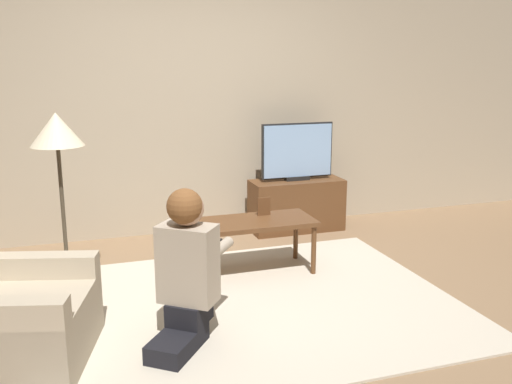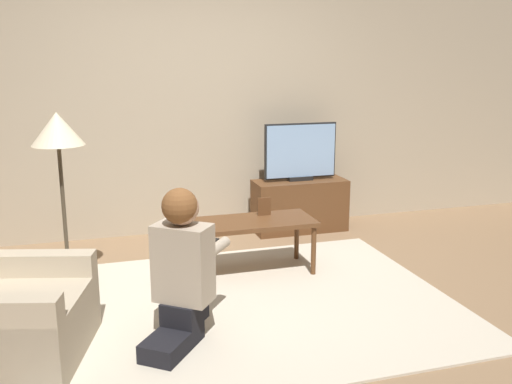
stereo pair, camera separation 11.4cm
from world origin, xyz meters
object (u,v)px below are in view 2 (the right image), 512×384
at_px(tv, 300,152).
at_px(armchair, 1,315).
at_px(person_kneeling, 182,264).
at_px(floor_lamp, 58,140).
at_px(coffee_table, 253,226).

distance_m(tv, armchair, 3.21).
bearing_deg(person_kneeling, tv, -89.95).
height_order(floor_lamp, armchair, floor_lamp).
bearing_deg(tv, floor_lamp, -160.35).
height_order(coffee_table, armchair, armchair).
xyz_separation_m(tv, floor_lamp, (-2.21, -0.79, 0.31)).
bearing_deg(person_kneeling, armchair, 32.75).
relative_size(coffee_table, person_kneeling, 1.01).
bearing_deg(tv, person_kneeling, -127.60).
height_order(floor_lamp, person_kneeling, floor_lamp).
height_order(coffee_table, floor_lamp, floor_lamp).
distance_m(armchair, person_kneeling, 1.06).
relative_size(tv, armchair, 0.73).
bearing_deg(floor_lamp, tv, 19.65).
xyz_separation_m(armchair, person_kneeling, (1.03, -0.09, 0.23)).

